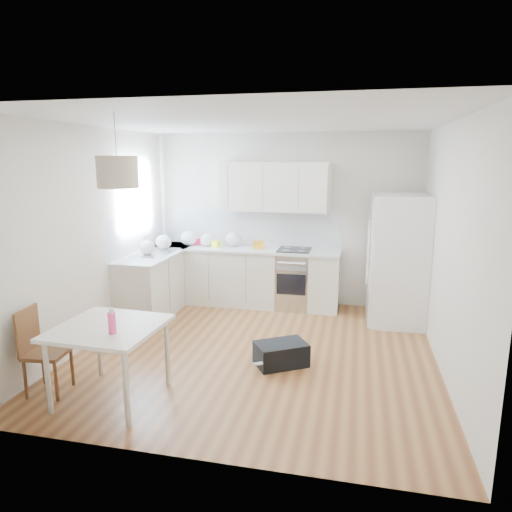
{
  "coord_description": "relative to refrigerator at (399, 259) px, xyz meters",
  "views": [
    {
      "loc": [
        1.13,
        -5.06,
        2.29
      ],
      "look_at": [
        -0.09,
        0.4,
        1.1
      ],
      "focal_mm": 32.0,
      "sensor_mm": 36.0,
      "label": 1
    }
  ],
  "objects": [
    {
      "name": "grocery_bag_d",
      "position": [
        -3.54,
        -0.04,
        0.12
      ],
      "size": [
        0.25,
        0.21,
        0.22
      ],
      "primitive_type": "ellipsoid",
      "color": "white",
      "rests_on": "counter_back"
    },
    {
      "name": "cabinets_left",
      "position": [
        -3.53,
        -0.3,
        -0.47
      ],
      "size": [
        0.6,
        1.8,
        0.88
      ],
      "primitive_type": "cube",
      "color": "beige",
      "rests_on": "floor"
    },
    {
      "name": "sink",
      "position": [
        -3.53,
        -0.35,
        0.0
      ],
      "size": [
        0.5,
        0.8,
        0.16
      ],
      "primitive_type": null,
      "color": "silver",
      "rests_on": "counter_left"
    },
    {
      "name": "ceiling",
      "position": [
        -1.73,
        -1.5,
        1.79
      ],
      "size": [
        4.2,
        4.2,
        0.0
      ],
      "primitive_type": "plane",
      "rotation": [
        3.14,
        0.0,
        0.0
      ],
      "color": "white",
      "rests_on": "wall_back"
    },
    {
      "name": "backsplash_left",
      "position": [
        -3.82,
        -0.3,
        0.3
      ],
      "size": [
        0.01,
        1.8,
        0.58
      ],
      "primitive_type": "cube",
      "color": "white",
      "rests_on": "wall_left"
    },
    {
      "name": "wall_back",
      "position": [
        -1.73,
        0.6,
        0.44
      ],
      "size": [
        4.2,
        0.0,
        4.2
      ],
      "primitive_type": "plane",
      "rotation": [
        1.57,
        0.0,
        0.0
      ],
      "color": "silver",
      "rests_on": "floor"
    },
    {
      "name": "dining_chair",
      "position": [
        -3.53,
        -2.91,
        -0.47
      ],
      "size": [
        0.41,
        0.41,
        0.87
      ],
      "primitive_type": null,
      "rotation": [
        0.0,
        0.0,
        0.12
      ],
      "color": "#502B18",
      "rests_on": "floor"
    },
    {
      "name": "counter_back",
      "position": [
        -2.33,
        0.3,
        -0.01
      ],
      "size": [
        3.02,
        0.64,
        0.04
      ],
      "primitive_type": "cube",
      "color": "silver",
      "rests_on": "cabinets_back"
    },
    {
      "name": "snack_orange",
      "position": [
        -2.1,
        0.32,
        0.07
      ],
      "size": [
        0.19,
        0.14,
        0.11
      ],
      "primitive_type": "cube",
      "rotation": [
        0.0,
        0.0,
        0.25
      ],
      "color": "orange",
      "rests_on": "counter_back"
    },
    {
      "name": "pendant_lamp",
      "position": [
        -2.72,
        -2.77,
        1.27
      ],
      "size": [
        0.45,
        0.45,
        0.29
      ],
      "primitive_type": "cylinder",
      "rotation": [
        0.0,
        0.0,
        0.27
      ],
      "color": "#C7B399",
      "rests_on": "ceiling"
    },
    {
      "name": "cabinets_back",
      "position": [
        -2.33,
        0.3,
        -0.47
      ],
      "size": [
        3.0,
        0.6,
        0.88
      ],
      "primitive_type": "cube",
      "color": "beige",
      "rests_on": "floor"
    },
    {
      "name": "backsplash_back",
      "position": [
        -2.33,
        0.6,
        0.3
      ],
      "size": [
        3.0,
        0.01,
        0.58
      ],
      "primitive_type": "cube",
      "color": "white",
      "rests_on": "wall_back"
    },
    {
      "name": "window_glassblock",
      "position": [
        -3.81,
        -0.35,
        0.84
      ],
      "size": [
        0.02,
        1.0,
        1.0
      ],
      "primitive_type": "cube",
      "color": "#BFE0F9",
      "rests_on": "wall_left"
    },
    {
      "name": "refrigerator",
      "position": [
        0.0,
        0.0,
        0.0
      ],
      "size": [
        0.88,
        0.93,
        1.82
      ],
      "primitive_type": null,
      "rotation": [
        0.0,
        0.0,
        0.02
      ],
      "color": "white",
      "rests_on": "floor"
    },
    {
      "name": "upper_cabinets",
      "position": [
        -1.88,
        0.44,
        0.96
      ],
      "size": [
        1.7,
        0.32,
        0.75
      ],
      "primitive_type": "cube",
      "color": "beige",
      "rests_on": "wall_back"
    },
    {
      "name": "drink_bottle",
      "position": [
        -2.71,
        -3.05,
        -0.04
      ],
      "size": [
        0.09,
        0.09,
        0.24
      ],
      "primitive_type": "cylinder",
      "rotation": [
        0.0,
        0.0,
        -0.29
      ],
      "color": "#F34381",
      "rests_on": "dining_table"
    },
    {
      "name": "grocery_bag_b",
      "position": [
        -2.93,
        0.32,
        0.11
      ],
      "size": [
        0.22,
        0.19,
        0.2
      ],
      "primitive_type": "ellipsoid",
      "color": "white",
      "rests_on": "counter_back"
    },
    {
      "name": "snack_yellow",
      "position": [
        -2.78,
        0.27,
        0.06
      ],
      "size": [
        0.18,
        0.16,
        0.1
      ],
      "primitive_type": "cube",
      "rotation": [
        0.0,
        0.0,
        -0.52
      ],
      "color": "#FAFF28",
      "rests_on": "counter_back"
    },
    {
      "name": "grocery_bag_e",
      "position": [
        -3.59,
        -0.5,
        0.11
      ],
      "size": [
        0.23,
        0.2,
        0.21
      ],
      "primitive_type": "ellipsoid",
      "color": "white",
      "rests_on": "counter_left"
    },
    {
      "name": "snack_red",
      "position": [
        -3.16,
        0.38,
        0.06
      ],
      "size": [
        0.17,
        0.14,
        0.1
      ],
      "primitive_type": "cube",
      "rotation": [
        0.0,
        0.0,
        0.42
      ],
      "color": "red",
      "rests_on": "counter_back"
    },
    {
      "name": "gym_bag",
      "position": [
        -1.37,
        -1.79,
        -0.78
      ],
      "size": [
        0.67,
        0.61,
        0.26
      ],
      "primitive_type": "cube",
      "rotation": [
        0.0,
        0.0,
        0.55
      ],
      "color": "black",
      "rests_on": "floor"
    },
    {
      "name": "wall_left",
      "position": [
        -3.83,
        -1.5,
        0.44
      ],
      "size": [
        0.0,
        4.2,
        4.2
      ],
      "primitive_type": "plane",
      "rotation": [
        1.57,
        0.0,
        1.57
      ],
      "color": "silver",
      "rests_on": "floor"
    },
    {
      "name": "grocery_bag_c",
      "position": [
        -2.53,
        0.39,
        0.12
      ],
      "size": [
        0.25,
        0.21,
        0.22
      ],
      "primitive_type": "ellipsoid",
      "color": "white",
      "rests_on": "counter_back"
    },
    {
      "name": "floor",
      "position": [
        -1.73,
        -1.5,
        -0.91
      ],
      "size": [
        4.2,
        4.2,
        0.0
      ],
      "primitive_type": "plane",
      "color": "brown",
      "rests_on": "ground"
    },
    {
      "name": "wall_right",
      "position": [
        0.37,
        -1.5,
        0.44
      ],
      "size": [
        0.0,
        4.2,
        4.2
      ],
      "primitive_type": "plane",
      "rotation": [
        1.57,
        0.0,
        -1.57
      ],
      "color": "silver",
      "rests_on": "floor"
    },
    {
      "name": "grocery_bag_a",
      "position": [
        -3.25,
        0.3,
        0.13
      ],
      "size": [
        0.26,
        0.22,
        0.24
      ],
      "primitive_type": "ellipsoid",
      "color": "white",
      "rests_on": "counter_back"
    },
    {
      "name": "dining_table",
      "position": [
        -2.85,
        -2.88,
        -0.25
      ],
      "size": [
        0.98,
        0.98,
        0.75
      ],
      "rotation": [
        0.0,
        0.0,
        -0.04
      ],
      "color": "beige",
      "rests_on": "floor"
    },
    {
      "name": "counter_left",
      "position": [
        -3.53,
        -0.3,
        -0.01
      ],
      "size": [
        0.64,
        1.82,
        0.04
      ],
      "primitive_type": "cube",
      "color": "silver",
      "rests_on": "cabinets_left"
    },
    {
      "name": "range_oven",
      "position": [
        -1.53,
        0.3,
        -0.47
      ],
      "size": [
        0.5,
        0.61,
        0.88
      ],
      "primitive_type": null,
      "color": "silver",
      "rests_on": "floor"
    }
  ]
}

